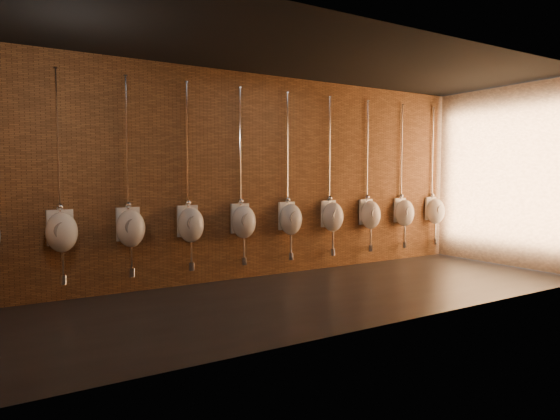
{
  "coord_description": "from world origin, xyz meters",
  "views": [
    {
      "loc": [
        -3.92,
        -5.38,
        1.62
      ],
      "look_at": [
        0.01,
        0.9,
        1.1
      ],
      "focal_mm": 32.0,
      "sensor_mm": 36.0,
      "label": 1
    }
  ],
  "objects_px": {
    "urinal_4": "(244,221)",
    "urinal_8": "(404,212)",
    "urinal_1": "(62,231)",
    "urinal_2": "(130,227)",
    "urinal_5": "(291,218)",
    "urinal_6": "(332,216)",
    "urinal_9": "(435,210)",
    "urinal_7": "(370,214)",
    "urinal_3": "(191,224)"
  },
  "relations": [
    {
      "from": "urinal_8",
      "to": "urinal_9",
      "type": "xyz_separation_m",
      "value": [
        0.86,
        0.0,
        0.0
      ]
    },
    {
      "from": "urinal_9",
      "to": "urinal_7",
      "type": "bearing_deg",
      "value": 180.0
    },
    {
      "from": "urinal_3",
      "to": "urinal_5",
      "type": "relative_size",
      "value": 1.0
    },
    {
      "from": "urinal_1",
      "to": "urinal_8",
      "type": "xyz_separation_m",
      "value": [
        6.03,
        0.0,
        0.0
      ]
    },
    {
      "from": "urinal_1",
      "to": "urinal_2",
      "type": "bearing_deg",
      "value": 0.0
    },
    {
      "from": "urinal_4",
      "to": "urinal_5",
      "type": "relative_size",
      "value": 1.0
    },
    {
      "from": "urinal_1",
      "to": "urinal_3",
      "type": "height_order",
      "value": "same"
    },
    {
      "from": "urinal_3",
      "to": "urinal_6",
      "type": "xyz_separation_m",
      "value": [
        2.59,
        0.0,
        0.0
      ]
    },
    {
      "from": "urinal_2",
      "to": "urinal_6",
      "type": "bearing_deg",
      "value": 0.0
    },
    {
      "from": "urinal_8",
      "to": "urinal_9",
      "type": "height_order",
      "value": "same"
    },
    {
      "from": "urinal_9",
      "to": "urinal_5",
      "type": "bearing_deg",
      "value": 180.0
    },
    {
      "from": "urinal_9",
      "to": "urinal_4",
      "type": "bearing_deg",
      "value": 180.0
    },
    {
      "from": "urinal_1",
      "to": "urinal_4",
      "type": "height_order",
      "value": "same"
    },
    {
      "from": "urinal_1",
      "to": "urinal_8",
      "type": "bearing_deg",
      "value": 0.0
    },
    {
      "from": "urinal_6",
      "to": "urinal_8",
      "type": "height_order",
      "value": "same"
    },
    {
      "from": "urinal_8",
      "to": "urinal_2",
      "type": "bearing_deg",
      "value": 180.0
    },
    {
      "from": "urinal_5",
      "to": "urinal_9",
      "type": "distance_m",
      "value": 3.45
    },
    {
      "from": "urinal_5",
      "to": "urinal_6",
      "type": "xyz_separation_m",
      "value": [
        0.86,
        0.0,
        0.0
      ]
    },
    {
      "from": "urinal_1",
      "to": "urinal_5",
      "type": "relative_size",
      "value": 1.0
    },
    {
      "from": "urinal_7",
      "to": "urinal_5",
      "type": "bearing_deg",
      "value": 180.0
    },
    {
      "from": "urinal_2",
      "to": "urinal_6",
      "type": "xyz_separation_m",
      "value": [
        3.45,
        0.0,
        0.0
      ]
    },
    {
      "from": "urinal_2",
      "to": "urinal_5",
      "type": "height_order",
      "value": "same"
    },
    {
      "from": "urinal_1",
      "to": "urinal_2",
      "type": "distance_m",
      "value": 0.86
    },
    {
      "from": "urinal_1",
      "to": "urinal_6",
      "type": "relative_size",
      "value": 1.0
    },
    {
      "from": "urinal_5",
      "to": "urinal_7",
      "type": "height_order",
      "value": "same"
    },
    {
      "from": "urinal_5",
      "to": "urinal_7",
      "type": "bearing_deg",
      "value": 0.0
    },
    {
      "from": "urinal_3",
      "to": "urinal_9",
      "type": "height_order",
      "value": "same"
    },
    {
      "from": "urinal_5",
      "to": "urinal_9",
      "type": "bearing_deg",
      "value": 0.0
    },
    {
      "from": "urinal_3",
      "to": "urinal_5",
      "type": "height_order",
      "value": "same"
    },
    {
      "from": "urinal_2",
      "to": "urinal_8",
      "type": "distance_m",
      "value": 5.17
    },
    {
      "from": "urinal_2",
      "to": "urinal_5",
      "type": "distance_m",
      "value": 2.59
    },
    {
      "from": "urinal_9",
      "to": "urinal_3",
      "type": "bearing_deg",
      "value": 180.0
    },
    {
      "from": "urinal_3",
      "to": "urinal_5",
      "type": "bearing_deg",
      "value": 0.0
    },
    {
      "from": "urinal_5",
      "to": "urinal_6",
      "type": "relative_size",
      "value": 1.0
    },
    {
      "from": "urinal_7",
      "to": "urinal_9",
      "type": "relative_size",
      "value": 1.0
    },
    {
      "from": "urinal_5",
      "to": "urinal_8",
      "type": "relative_size",
      "value": 1.0
    },
    {
      "from": "urinal_1",
      "to": "urinal_8",
      "type": "height_order",
      "value": "same"
    },
    {
      "from": "urinal_4",
      "to": "urinal_6",
      "type": "height_order",
      "value": "same"
    },
    {
      "from": "urinal_1",
      "to": "urinal_8",
      "type": "relative_size",
      "value": 1.0
    },
    {
      "from": "urinal_4",
      "to": "urinal_7",
      "type": "relative_size",
      "value": 1.0
    },
    {
      "from": "urinal_4",
      "to": "urinal_8",
      "type": "xyz_separation_m",
      "value": [
        3.45,
        0.0,
        0.0
      ]
    },
    {
      "from": "urinal_3",
      "to": "urinal_2",
      "type": "bearing_deg",
      "value": 180.0
    },
    {
      "from": "urinal_7",
      "to": "urinal_8",
      "type": "xyz_separation_m",
      "value": [
        0.86,
        0.0,
        0.0
      ]
    },
    {
      "from": "urinal_2",
      "to": "urinal_4",
      "type": "relative_size",
      "value": 1.0
    },
    {
      "from": "urinal_8",
      "to": "urinal_9",
      "type": "distance_m",
      "value": 0.86
    },
    {
      "from": "urinal_2",
      "to": "urinal_8",
      "type": "height_order",
      "value": "same"
    },
    {
      "from": "urinal_3",
      "to": "urinal_6",
      "type": "distance_m",
      "value": 2.59
    },
    {
      "from": "urinal_4",
      "to": "urinal_5",
      "type": "bearing_deg",
      "value": 0.0
    },
    {
      "from": "urinal_4",
      "to": "urinal_1",
      "type": "bearing_deg",
      "value": 180.0
    },
    {
      "from": "urinal_5",
      "to": "urinal_6",
      "type": "distance_m",
      "value": 0.86
    }
  ]
}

